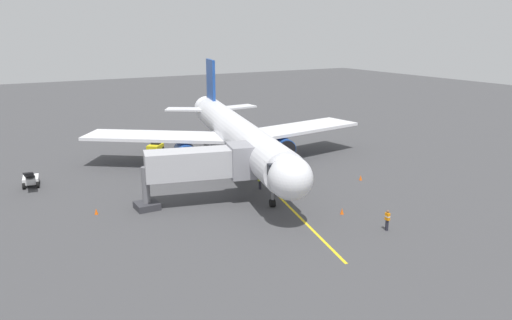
{
  "coord_description": "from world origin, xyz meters",
  "views": [
    {
      "loc": [
        24.71,
        52.63,
        15.71
      ],
      "look_at": [
        0.58,
        10.68,
        3.0
      ],
      "focal_mm": 35.32,
      "sensor_mm": 36.0,
      "label": 1
    }
  ],
  "objects_px": {
    "safety_cone_nose_left": "(361,178)",
    "safety_cone_wing_port": "(342,211)",
    "tug_portside": "(155,147)",
    "jet_bridge": "(208,164)",
    "belt_loader_near_nose": "(31,179)",
    "ground_crew_marshaller": "(387,220)",
    "safety_cone_nose_right": "(96,211)",
    "airplane": "(236,134)",
    "ground_crew_wing_walker": "(260,181)"
  },
  "relations": [
    {
      "from": "safety_cone_nose_left",
      "to": "safety_cone_wing_port",
      "type": "distance_m",
      "value": 10.79
    },
    {
      "from": "tug_portside",
      "to": "jet_bridge",
      "type": "bearing_deg",
      "value": 83.96
    },
    {
      "from": "belt_loader_near_nose",
      "to": "safety_cone_wing_port",
      "type": "xyz_separation_m",
      "value": [
        -22.51,
        22.2,
        -0.44
      ]
    },
    {
      "from": "ground_crew_marshaller",
      "to": "safety_cone_nose_left",
      "type": "xyz_separation_m",
      "value": [
        -7.46,
        -11.6,
        -0.61
      ]
    },
    {
      "from": "jet_bridge",
      "to": "safety_cone_nose_right",
      "type": "distance_m",
      "value": 10.57
    },
    {
      "from": "belt_loader_near_nose",
      "to": "safety_cone_nose_left",
      "type": "xyz_separation_m",
      "value": [
        -30.74,
        15.23,
        -0.44
      ]
    },
    {
      "from": "safety_cone_wing_port",
      "to": "safety_cone_nose_left",
      "type": "bearing_deg",
      "value": -139.77
    },
    {
      "from": "tug_portside",
      "to": "safety_cone_nose_right",
      "type": "height_order",
      "value": "tug_portside"
    },
    {
      "from": "belt_loader_near_nose",
      "to": "safety_cone_nose_right",
      "type": "relative_size",
      "value": 8.55
    },
    {
      "from": "airplane",
      "to": "ground_crew_marshaller",
      "type": "bearing_deg",
      "value": 94.23
    },
    {
      "from": "belt_loader_near_nose",
      "to": "tug_portside",
      "type": "relative_size",
      "value": 1.74
    },
    {
      "from": "ground_crew_marshaller",
      "to": "safety_cone_nose_right",
      "type": "distance_m",
      "value": 24.66
    },
    {
      "from": "belt_loader_near_nose",
      "to": "safety_cone_nose_left",
      "type": "relative_size",
      "value": 8.55
    },
    {
      "from": "safety_cone_wing_port",
      "to": "tug_portside",
      "type": "bearing_deg",
      "value": -77.67
    },
    {
      "from": "airplane",
      "to": "belt_loader_near_nose",
      "type": "relative_size",
      "value": 8.47
    },
    {
      "from": "ground_crew_marshaller",
      "to": "safety_cone_wing_port",
      "type": "bearing_deg",
      "value": -80.4
    },
    {
      "from": "jet_bridge",
      "to": "tug_portside",
      "type": "relative_size",
      "value": 4.24
    },
    {
      "from": "tug_portside",
      "to": "safety_cone_nose_left",
      "type": "relative_size",
      "value": 4.93
    },
    {
      "from": "tug_portside",
      "to": "safety_cone_nose_left",
      "type": "distance_m",
      "value": 27.42
    },
    {
      "from": "airplane",
      "to": "belt_loader_near_nose",
      "type": "height_order",
      "value": "airplane"
    },
    {
      "from": "ground_crew_wing_walker",
      "to": "belt_loader_near_nose",
      "type": "bearing_deg",
      "value": -32.3
    },
    {
      "from": "ground_crew_wing_walker",
      "to": "jet_bridge",
      "type": "bearing_deg",
      "value": 11.64
    },
    {
      "from": "belt_loader_near_nose",
      "to": "safety_cone_wing_port",
      "type": "height_order",
      "value": "belt_loader_near_nose"
    },
    {
      "from": "safety_cone_nose_right",
      "to": "jet_bridge",
      "type": "bearing_deg",
      "value": 166.9
    },
    {
      "from": "airplane",
      "to": "tug_portside",
      "type": "relative_size",
      "value": 14.7
    },
    {
      "from": "airplane",
      "to": "safety_cone_nose_right",
      "type": "xyz_separation_m",
      "value": [
        17.69,
        7.36,
        -3.73
      ]
    },
    {
      "from": "tug_portside",
      "to": "safety_cone_nose_left",
      "type": "bearing_deg",
      "value": 122.69
    },
    {
      "from": "jet_bridge",
      "to": "ground_crew_wing_walker",
      "type": "distance_m",
      "value": 6.97
    },
    {
      "from": "jet_bridge",
      "to": "belt_loader_near_nose",
      "type": "xyz_separation_m",
      "value": [
        13.64,
        -13.84,
        -3.05
      ]
    },
    {
      "from": "ground_crew_wing_walker",
      "to": "safety_cone_nose_left",
      "type": "xyz_separation_m",
      "value": [
        -10.88,
        2.68,
        -0.61
      ]
    },
    {
      "from": "ground_crew_marshaller",
      "to": "ground_crew_wing_walker",
      "type": "relative_size",
      "value": 1.0
    },
    {
      "from": "belt_loader_near_nose",
      "to": "safety_cone_nose_right",
      "type": "height_order",
      "value": "belt_loader_near_nose"
    },
    {
      "from": "airplane",
      "to": "tug_portside",
      "type": "xyz_separation_m",
      "value": [
        5.68,
        -12.05,
        -3.3
      ]
    },
    {
      "from": "safety_cone_nose_left",
      "to": "safety_cone_wing_port",
      "type": "bearing_deg",
      "value": 40.23
    },
    {
      "from": "ground_crew_marshaller",
      "to": "jet_bridge",
      "type": "bearing_deg",
      "value": -53.42
    },
    {
      "from": "safety_cone_wing_port",
      "to": "ground_crew_wing_walker",
      "type": "bearing_deg",
      "value": -74.69
    },
    {
      "from": "safety_cone_nose_right",
      "to": "belt_loader_near_nose",
      "type": "bearing_deg",
      "value": -71.27
    },
    {
      "from": "airplane",
      "to": "jet_bridge",
      "type": "bearing_deg",
      "value": 50.34
    },
    {
      "from": "ground_crew_marshaller",
      "to": "safety_cone_nose_right",
      "type": "bearing_deg",
      "value": -38.23
    },
    {
      "from": "airplane",
      "to": "safety_cone_nose_right",
      "type": "distance_m",
      "value": 19.52
    },
    {
      "from": "ground_crew_marshaller",
      "to": "airplane",
      "type": "bearing_deg",
      "value": -85.77
    },
    {
      "from": "ground_crew_marshaller",
      "to": "tug_portside",
      "type": "bearing_deg",
      "value": -78.03
    },
    {
      "from": "safety_cone_wing_port",
      "to": "ground_crew_marshaller",
      "type": "bearing_deg",
      "value": 99.6
    },
    {
      "from": "jet_bridge",
      "to": "safety_cone_wing_port",
      "type": "distance_m",
      "value": 12.68
    },
    {
      "from": "jet_bridge",
      "to": "belt_loader_near_nose",
      "type": "bearing_deg",
      "value": -45.4
    },
    {
      "from": "jet_bridge",
      "to": "safety_cone_nose_right",
      "type": "relative_size",
      "value": 20.86
    },
    {
      "from": "airplane",
      "to": "belt_loader_near_nose",
      "type": "xyz_separation_m",
      "value": [
        21.62,
        -4.22,
        -3.29
      ]
    },
    {
      "from": "ground_crew_marshaller",
      "to": "safety_cone_wing_port",
      "type": "xyz_separation_m",
      "value": [
        0.78,
        -4.63,
        -0.61
      ]
    },
    {
      "from": "safety_cone_nose_right",
      "to": "safety_cone_wing_port",
      "type": "xyz_separation_m",
      "value": [
        -18.58,
        10.63,
        0.0
      ]
    },
    {
      "from": "airplane",
      "to": "ground_crew_wing_walker",
      "type": "xyz_separation_m",
      "value": [
        1.75,
        8.34,
        -3.12
      ]
    }
  ]
}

